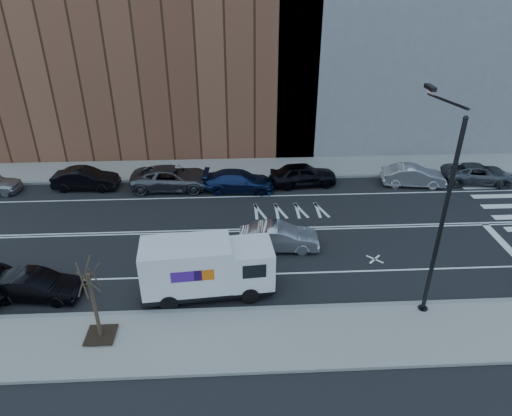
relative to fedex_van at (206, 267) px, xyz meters
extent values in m
plane|color=black|center=(2.70, 5.60, -1.47)|extent=(120.00, 120.00, 0.00)
cube|color=gray|center=(2.70, -3.20, -1.39)|extent=(44.00, 3.60, 0.15)
cube|color=gray|center=(2.70, 14.40, -1.39)|extent=(44.00, 3.60, 0.15)
cube|color=gray|center=(2.70, -1.40, -1.38)|extent=(44.00, 0.25, 0.17)
cube|color=gray|center=(2.70, 12.60, -1.38)|extent=(44.00, 0.25, 0.17)
cube|color=brown|center=(-5.30, 21.20, 9.53)|extent=(26.00, 10.00, 22.00)
cylinder|color=black|center=(9.70, -1.80, 3.03)|extent=(0.18, 0.18, 9.00)
cylinder|color=black|center=(9.70, -1.80, -1.37)|extent=(0.44, 0.44, 0.20)
sphere|color=black|center=(9.70, -1.80, 7.48)|extent=(0.20, 0.20, 0.20)
cylinder|color=black|center=(9.70, -0.10, 7.63)|extent=(0.11, 3.49, 0.48)
cube|color=black|center=(9.70, 1.60, 7.73)|extent=(0.25, 0.80, 0.18)
cube|color=#FFF2CC|center=(9.70, 1.60, 7.63)|extent=(0.18, 0.55, 0.03)
cube|color=black|center=(-4.30, -2.80, -1.24)|extent=(1.20, 1.20, 0.04)
cylinder|color=#382B1E|center=(-4.30, -2.80, 0.28)|extent=(0.16, 0.16, 3.20)
cylinder|color=#382B1E|center=(-4.05, -2.80, 1.68)|extent=(0.06, 0.80, 1.44)
cylinder|color=#382B1E|center=(-4.22, -2.56, 1.68)|extent=(0.81, 0.31, 1.19)
cylinder|color=#382B1E|center=(-4.50, -2.65, 1.68)|extent=(0.58, 0.76, 1.50)
cylinder|color=#382B1E|center=(-4.50, -2.95, 1.68)|extent=(0.47, 0.61, 1.37)
cylinder|color=#382B1E|center=(-4.22, -3.04, 1.68)|extent=(0.72, 0.29, 1.13)
cube|color=black|center=(-0.02, 0.00, -1.03)|extent=(6.12, 2.53, 0.29)
cube|color=white|center=(2.09, 0.18, 0.03)|extent=(2.10, 2.23, 1.93)
cube|color=black|center=(3.07, 0.27, 0.32)|extent=(0.21, 1.78, 0.91)
cube|color=black|center=(2.18, -0.86, 0.32)|extent=(1.06, 0.13, 0.67)
cube|color=black|center=(2.00, 1.23, 0.32)|extent=(1.06, 0.13, 0.67)
cube|color=black|center=(3.03, 0.26, -0.94)|extent=(0.31, 1.93, 0.34)
cube|color=white|center=(-0.88, -0.08, 0.22)|extent=(4.21, 2.46, 2.22)
cube|color=#47198C|center=(-0.79, -1.15, 0.36)|extent=(1.34, 0.14, 0.53)
cube|color=orange|center=(-0.02, -1.08, 0.36)|extent=(0.87, 0.09, 0.53)
cube|color=#47198C|center=(-0.98, 1.00, 0.36)|extent=(1.34, 0.14, 0.53)
cube|color=orange|center=(-0.21, 1.06, 0.36)|extent=(0.87, 0.09, 0.53)
cylinder|color=black|center=(1.98, -0.79, -1.06)|extent=(0.83, 0.34, 0.81)
cylinder|color=black|center=(1.82, 1.13, -1.06)|extent=(0.83, 0.34, 0.81)
cylinder|color=black|center=(-1.66, -1.11, -1.06)|extent=(0.83, 0.34, 0.81)
cylinder|color=black|center=(-1.83, 0.81, -1.06)|extent=(0.83, 0.34, 0.81)
imported|color=black|center=(-8.79, 11.70, -0.74)|extent=(4.49, 1.80, 1.45)
imported|color=#53545B|center=(-2.90, 11.46, -0.70)|extent=(5.57, 2.67, 1.53)
imported|color=navy|center=(1.71, 10.91, -0.77)|extent=(4.95, 2.34, 1.40)
imported|color=black|center=(6.17, 11.52, -0.68)|extent=(4.76, 2.25, 1.57)
imported|color=#B5B4B9|center=(13.81, 11.09, -0.76)|extent=(4.47, 2.02, 1.42)
imported|color=#4B4E53|center=(18.51, 11.32, -0.80)|extent=(5.00, 2.76, 1.33)
imported|color=#A8A9AD|center=(3.72, 3.62, -0.76)|extent=(4.38, 1.74, 1.42)
imported|color=black|center=(-7.88, 0.05, -0.79)|extent=(4.21, 1.87, 1.34)
camera|label=1|loc=(1.42, -17.19, 12.45)|focal=32.00mm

